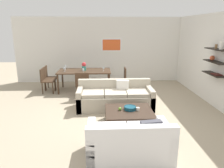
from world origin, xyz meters
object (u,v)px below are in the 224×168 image
(sofa_beige, at_px, (115,98))
(wine_glass_left_far, at_px, (65,67))
(loveseat_white, at_px, (129,143))
(dining_chair_left_far, at_px, (49,76))
(wine_glass_left_near, at_px, (64,68))
(apple_on_coffee_table, at_px, (120,109))
(dining_table, at_px, (84,72))
(coffee_table, at_px, (129,118))
(centerpiece_vase, at_px, (84,66))
(dining_chair_foot, at_px, (83,83))
(candle_jar, at_px, (138,109))
(dining_chair_left_near, at_px, (46,79))
(decorative_bowl, at_px, (130,108))
(dining_chair_right_near, at_px, (122,78))
(wine_glass_right_near, at_px, (103,68))
(wine_glass_foot, at_px, (83,70))

(sofa_beige, xyz_separation_m, wine_glass_left_far, (-1.72, 1.95, 0.58))
(loveseat_white, xyz_separation_m, dining_chair_left_far, (-2.47, 4.56, 0.21))
(sofa_beige, xyz_separation_m, wine_glass_left_near, (-1.72, 1.70, 0.57))
(loveseat_white, distance_m, apple_on_coffee_table, 1.33)
(dining_table, height_order, wine_glass_left_far, wine_glass_left_far)
(coffee_table, xyz_separation_m, centerpiece_vase, (-1.28, 3.04, 0.72))
(apple_on_coffee_table, relative_size, dining_chair_foot, 0.09)
(candle_jar, height_order, dining_chair_left_near, dining_chair_left_near)
(centerpiece_vase, bearing_deg, sofa_beige, -60.91)
(decorative_bowl, relative_size, wine_glass_left_near, 1.91)
(centerpiece_vase, bearing_deg, dining_table, -59.26)
(loveseat_white, height_order, dining_chair_right_near, dining_chair_right_near)
(dining_table, distance_m, dining_chair_left_far, 1.39)
(dining_table, distance_m, wine_glass_right_near, 0.73)
(dining_table, bearing_deg, decorative_bowl, -66.44)
(loveseat_white, xyz_separation_m, wine_glass_right_near, (-0.40, 4.20, 0.57))
(dining_chair_right_near, height_order, centerpiece_vase, centerpiece_vase)
(dining_chair_left_far, distance_m, wine_glass_left_near, 0.83)
(candle_jar, xyz_separation_m, centerpiece_vase, (-1.48, 3.05, 0.49))
(dining_table, relative_size, wine_glass_foot, 11.88)
(wine_glass_left_near, bearing_deg, loveseat_white, -66.76)
(dining_chair_right_near, bearing_deg, wine_glass_left_near, 177.13)
(dining_chair_right_near, xyz_separation_m, wine_glass_right_near, (-0.66, 0.10, 0.36))
(coffee_table, distance_m, dining_chair_right_near, 2.81)
(candle_jar, xyz_separation_m, wine_glass_left_near, (-2.17, 2.91, 0.44))
(decorative_bowl, distance_m, candle_jar, 0.19)
(dining_chair_right_near, bearing_deg, candle_jar, -87.73)
(apple_on_coffee_table, bearing_deg, wine_glass_left_far, 119.22)
(dining_chair_right_near, distance_m, wine_glass_foot, 1.42)
(wine_glass_left_near, bearing_deg, wine_glass_right_near, 0.00)
(dining_table, relative_size, dining_chair_left_near, 2.17)
(centerpiece_vase, bearing_deg, dining_chair_right_near, -10.16)
(sofa_beige, bearing_deg, wine_glass_left_near, 135.28)
(decorative_bowl, height_order, wine_glass_left_far, wine_glass_left_far)
(dining_chair_left_near, xyz_separation_m, wine_glass_right_near, (2.06, 0.10, 0.36))
(apple_on_coffee_table, xyz_separation_m, wine_glass_left_far, (-1.75, 3.13, 0.46))
(dining_chair_right_near, bearing_deg, dining_table, 170.41)
(wine_glass_left_near, bearing_deg, dining_chair_left_near, -171.09)
(dining_chair_right_near, relative_size, wine_glass_left_far, 4.94)
(dining_chair_left_near, height_order, centerpiece_vase, centerpiece_vase)
(dining_chair_foot, bearing_deg, sofa_beige, -41.81)
(apple_on_coffee_table, xyz_separation_m, dining_table, (-1.05, 3.01, 0.27))
(candle_jar, xyz_separation_m, wine_glass_left_far, (-2.17, 3.16, 0.46))
(sofa_beige, distance_m, wine_glass_right_near, 1.82)
(dining_chair_foot, bearing_deg, wine_glass_right_near, 48.48)
(loveseat_white, xyz_separation_m, centerpiece_vase, (-1.11, 4.35, 0.61))
(wine_glass_left_far, relative_size, wine_glass_right_near, 1.12)
(apple_on_coffee_table, xyz_separation_m, dining_chair_foot, (-1.05, 2.09, 0.09))
(sofa_beige, bearing_deg, wine_glass_right_near, 100.50)
(apple_on_coffee_table, relative_size, wine_glass_left_far, 0.43)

